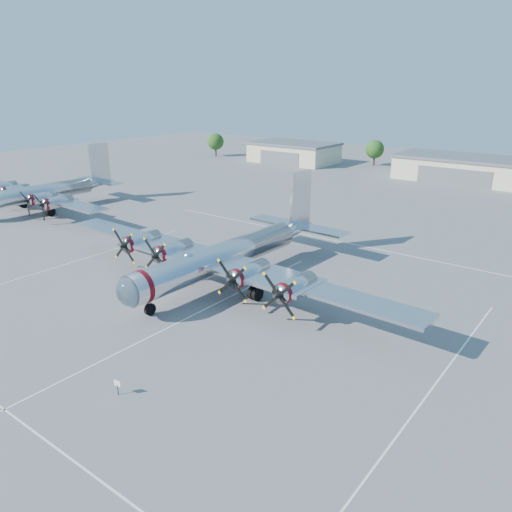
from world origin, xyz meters
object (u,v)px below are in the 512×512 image
Objects in this scene: hangar_center at (464,168)px; tree_west at (375,149)px; main_bomber_b29 at (229,281)px; info_placard at (117,385)px; hangar_west at (294,152)px; tree_far_west at (216,142)px; bomber_west at (46,210)px.

tree_west is (-25.00, 8.04, 1.51)m from hangar_center.
main_bomber_b29 is at bearing -75.48° from tree_west.
hangar_center is at bearing 85.52° from info_placard.
hangar_west is 0.79× the size of hangar_center.
tree_far_west reaches higher than bomber_west.
bomber_west is at bearing -72.79° from tree_far_west.
info_placard is (74.70, -94.28, -3.42)m from tree_far_west.
info_placard is (7.58, -20.92, 0.80)m from main_bomber_b29.
main_bomber_b29 is (67.11, -73.37, -4.22)m from tree_far_west.
tree_west is 0.14× the size of main_bomber_b29.
bomber_west is at bearing -93.27° from hangar_west.
tree_far_west is 46.57m from tree_west.
hangar_center is 4.31× the size of tree_west.
bomber_west is (20.92, -67.55, -4.22)m from tree_far_west.
hangar_center is 70.13m from tree_far_west.
hangar_center is at bearing 89.85° from main_bomber_b29.
tree_far_west is (-25.00, -3.96, 1.51)m from hangar_west.
main_bomber_b29 is (22.11, -85.37, -4.22)m from tree_west.
hangar_center is at bearing -17.82° from tree_west.
tree_west is 0.17× the size of bomber_west.
bomber_west is 34.17× the size of info_placard.
hangar_center is 0.61× the size of main_bomber_b29.
bomber_west is at bearing 174.81° from main_bomber_b29.
tree_west reaches higher than hangar_west.
main_bomber_b29 is 46.56m from bomber_west.
hangar_center is at bearing 3.24° from tree_far_west.
hangar_center is at bearing 57.92° from bomber_west.
tree_far_west is 99.52m from main_bomber_b29.
hangar_west is 88.10m from main_bomber_b29.
hangar_center is 26.30m from tree_west.
info_placard is (4.70, -98.25, -1.91)m from hangar_center.
main_bomber_b29 is (-2.89, -77.33, -2.71)m from hangar_center.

